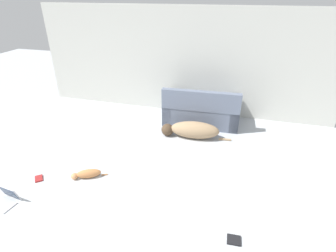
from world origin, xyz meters
TOP-DOWN VIEW (x-y plane):
  - wall_back at (0.00, 4.61)m, footprint 7.24×0.06m
  - couch at (0.63, 4.02)m, footprint 1.73×0.92m
  - dog at (0.55, 3.28)m, footprint 1.49×0.45m
  - cat at (-0.88, 1.49)m, footprint 0.56×0.34m
  - laptop_open at (-1.73, 0.67)m, footprint 0.37×0.35m
  - book_black at (1.56, 0.87)m, footprint 0.18×0.16m
  - book_red at (-1.64, 1.24)m, footprint 0.20×0.20m

SIDE VIEW (x-z plane):
  - book_black at x=1.56m, z-range 0.00..0.02m
  - book_red at x=-1.64m, z-range 0.00..0.02m
  - cat at x=-0.88m, z-range 0.00..0.15m
  - laptop_open at x=-1.73m, z-range -0.04..0.20m
  - dog at x=0.55m, z-range -0.01..0.36m
  - couch at x=0.63m, z-range -0.16..0.74m
  - wall_back at x=0.00m, z-range 0.00..2.51m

